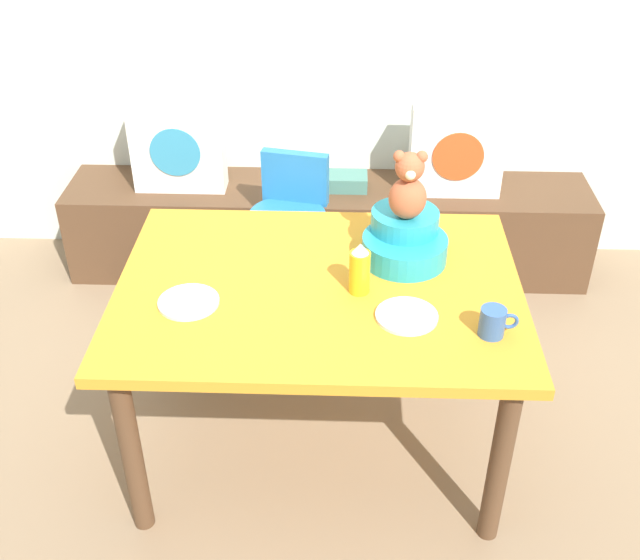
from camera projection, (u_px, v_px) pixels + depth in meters
The scene contains 13 objects.
ground_plane at pixel (319, 440), 3.01m from camera, with size 8.00×8.00×0.00m, color #8C7256.
window_bench at pixel (328, 228), 3.92m from camera, with size 2.60×0.44×0.46m, color brown.
pillow_floral_left at pixel (178, 146), 3.67m from camera, with size 0.44×0.15×0.44m.
pillow_floral_right at pixel (456, 150), 3.63m from camera, with size 0.44×0.15×0.44m.
book_stack at pixel (347, 181), 3.76m from camera, with size 0.20×0.14×0.07m, color #467A6E.
dining_table at pixel (319, 307), 2.64m from camera, with size 1.37×1.01×0.74m.
highchair at pixel (288, 220), 3.40m from camera, with size 0.38×0.50×0.79m.
infant_seat_teal at pixel (405, 239), 2.70m from camera, with size 0.30×0.33×0.16m.
teddy_bear at pixel (408, 187), 2.58m from camera, with size 0.13×0.12×0.25m.
ketchup_bottle at pixel (360, 269), 2.51m from camera, with size 0.07×0.07×0.18m.
coffee_mug at pixel (493, 322), 2.34m from camera, with size 0.12×0.08×0.09m.
dinner_plate_near at pixel (407, 316), 2.43m from camera, with size 0.20×0.20×0.01m, color white.
dinner_plate_far at pixel (189, 302), 2.50m from camera, with size 0.20×0.20×0.01m, color white.
Camera 1 is at (0.08, -2.14, 2.21)m, focal length 43.00 mm.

